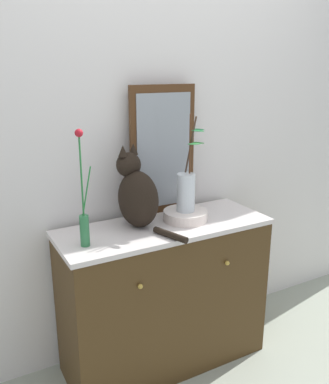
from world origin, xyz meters
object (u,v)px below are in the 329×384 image
object	(u,v)px
cat_sitting	(137,194)
vase_glass_clear	(186,190)
vase_slim_green	(84,214)
mirror_leaning	(163,151)
bowl_porcelain	(185,215)
sideboard	(165,295)

from	to	relation	value
cat_sitting	vase_glass_clear	world-z (taller)	vase_glass_clear
cat_sitting	vase_slim_green	bearing A→B (deg)	-161.30
mirror_leaning	bowl_porcelain	bearing A→B (deg)	-78.62
sideboard	vase_slim_green	xyz separation A→B (m)	(-0.45, -0.05, 0.57)
cat_sitting	bowl_porcelain	bearing A→B (deg)	-9.62
sideboard	cat_sitting	bearing A→B (deg)	157.97
mirror_leaning	bowl_porcelain	world-z (taller)	mirror_leaning
sideboard	vase_glass_clear	bearing A→B (deg)	3.20
sideboard	bowl_porcelain	bearing A→B (deg)	3.47
cat_sitting	vase_slim_green	world-z (taller)	vase_slim_green
vase_glass_clear	sideboard	bearing A→B (deg)	-176.80
vase_glass_clear	vase_slim_green	bearing A→B (deg)	-173.92
vase_slim_green	vase_glass_clear	distance (m)	0.59
cat_sitting	bowl_porcelain	xyz separation A→B (m)	(0.26, -0.04, -0.15)
mirror_leaning	vase_slim_green	bearing A→B (deg)	-155.51
bowl_porcelain	vase_glass_clear	bearing A→B (deg)	-13.10
vase_slim_green	bowl_porcelain	size ratio (longest dim) A/B	2.27
mirror_leaning	vase_slim_green	world-z (taller)	mirror_leaning
vase_slim_green	vase_glass_clear	bearing A→B (deg)	6.08
bowl_porcelain	cat_sitting	bearing A→B (deg)	170.38
sideboard	bowl_porcelain	xyz separation A→B (m)	(0.13, 0.01, 0.44)
sideboard	cat_sitting	world-z (taller)	cat_sitting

